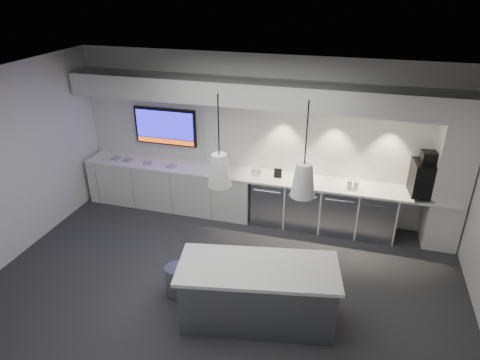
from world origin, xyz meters
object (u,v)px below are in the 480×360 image
(island, at_px, (258,293))
(bin, at_px, (177,281))
(wall_tv, at_px, (165,127))
(coffee_machine, at_px, (425,177))

(island, relative_size, bin, 4.61)
(wall_tv, relative_size, coffee_machine, 1.66)
(wall_tv, xyz_separation_m, island, (2.55, -2.86, -1.12))
(wall_tv, xyz_separation_m, bin, (1.32, -2.68, -1.32))
(coffee_machine, bearing_deg, island, -136.63)
(bin, distance_m, coffee_machine, 4.28)
(island, relative_size, coffee_machine, 2.88)
(coffee_machine, bearing_deg, bin, -151.35)
(island, bearing_deg, bin, 161.01)
(island, xyz_separation_m, coffee_machine, (2.16, 2.61, 0.77))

